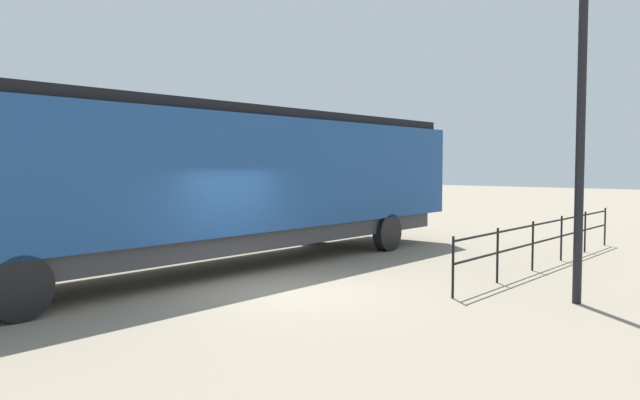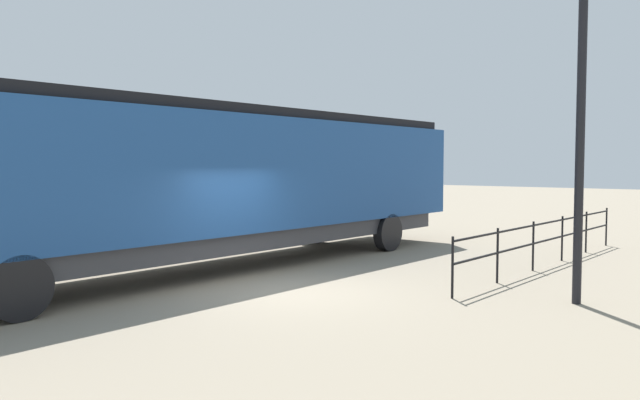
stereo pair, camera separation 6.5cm
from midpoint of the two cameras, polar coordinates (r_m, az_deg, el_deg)
name	(u,v)px [view 1 (the left image)]	position (r m, az deg, el deg)	size (l,w,h in m)	color
ground_plane	(283,291)	(12.66, -3.55, -8.36)	(120.00, 120.00, 0.00)	gray
locomotive	(230,178)	(15.55, -8.33, 2.02)	(3.12, 16.81, 3.92)	navy
lamp_post	(583,48)	(12.40, 22.81, 12.74)	(0.46, 0.46, 7.15)	black
platform_fence	(548,235)	(16.70, 20.07, -3.02)	(0.05, 10.13, 1.19)	black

